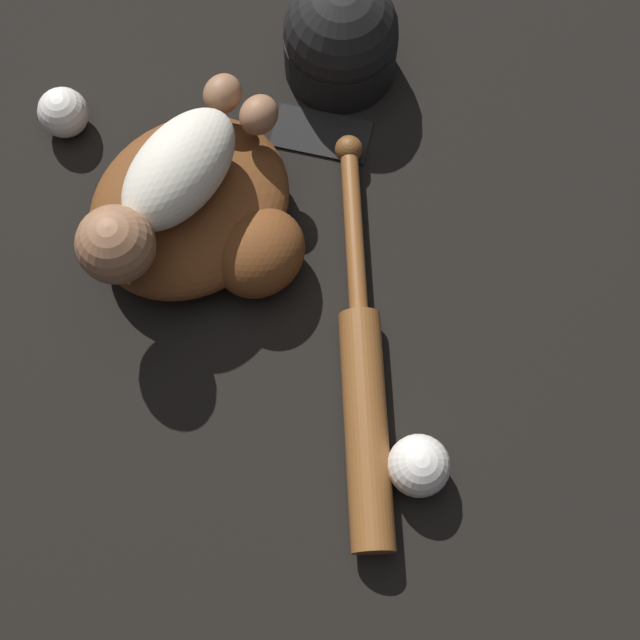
# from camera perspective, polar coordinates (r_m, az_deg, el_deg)

# --- Properties ---
(ground_plane) EXTENTS (6.00, 6.00, 0.00)m
(ground_plane) POSITION_cam_1_polar(r_m,az_deg,el_deg) (1.25, -8.01, 6.22)
(ground_plane) COLOR black
(baseball_glove) EXTENTS (0.34, 0.34, 0.10)m
(baseball_glove) POSITION_cam_1_polar(r_m,az_deg,el_deg) (1.20, -7.51, 6.95)
(baseball_glove) COLOR brown
(baseball_glove) RESTS_ON ground
(baby_figure) EXTENTS (0.33, 0.19, 0.10)m
(baby_figure) POSITION_cam_1_polar(r_m,az_deg,el_deg) (1.12, -9.73, 8.63)
(baby_figure) COLOR silver
(baby_figure) RESTS_ON baseball_glove
(baseball_bat) EXTENTS (0.35, 0.49, 0.05)m
(baseball_bat) POSITION_cam_1_polar(r_m,az_deg,el_deg) (1.13, 2.79, -4.03)
(baseball_bat) COLOR brown
(baseball_bat) RESTS_ON ground
(baseball) EXTENTS (0.08, 0.08, 0.08)m
(baseball) POSITION_cam_1_polar(r_m,az_deg,el_deg) (1.09, 6.34, -9.26)
(baseball) COLOR white
(baseball) RESTS_ON ground
(baseball_spare) EXTENTS (0.07, 0.07, 0.07)m
(baseball_spare) POSITION_cam_1_polar(r_m,az_deg,el_deg) (1.33, -16.11, 12.64)
(baseball_spare) COLOR white
(baseball_spare) RESTS_ON ground
(baseball_cap) EXTENTS (0.24, 0.23, 0.16)m
(baseball_cap) POSITION_cam_1_polar(r_m,az_deg,el_deg) (1.32, 1.32, 17.48)
(baseball_cap) COLOR black
(baseball_cap) RESTS_ON ground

